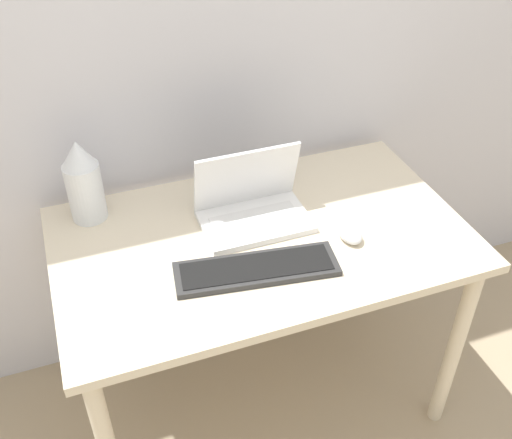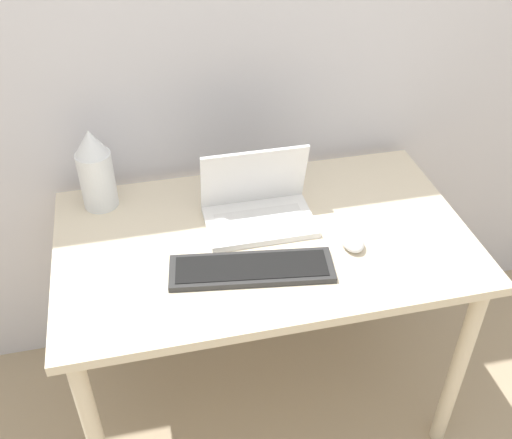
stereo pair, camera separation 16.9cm
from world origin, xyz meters
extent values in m
cube|color=silver|center=(0.00, 0.80, 1.25)|extent=(6.00, 0.05, 2.50)
cube|color=beige|center=(0.00, 0.37, 0.75)|extent=(1.23, 0.73, 0.03)
cylinder|color=beige|center=(-0.56, 0.06, 0.37)|extent=(0.05, 0.05, 0.74)
cylinder|color=beige|center=(0.56, 0.06, 0.37)|extent=(0.05, 0.05, 0.74)
cylinder|color=beige|center=(-0.56, 0.68, 0.37)|extent=(0.05, 0.05, 0.74)
cylinder|color=beige|center=(0.56, 0.68, 0.37)|extent=(0.05, 0.05, 0.74)
cube|color=white|center=(0.00, 0.43, 0.78)|extent=(0.33, 0.21, 0.02)
cube|color=silver|center=(0.00, 0.41, 0.79)|extent=(0.27, 0.12, 0.00)
cube|color=white|center=(0.00, 0.50, 0.89)|extent=(0.33, 0.06, 0.21)
cube|color=black|center=(0.00, 0.51, 0.89)|extent=(0.29, 0.05, 0.18)
cube|color=#2D2D2D|center=(-0.07, 0.22, 0.78)|extent=(0.47, 0.20, 0.02)
cube|color=black|center=(-0.07, 0.22, 0.79)|extent=(0.43, 0.17, 0.00)
ellipsoid|color=silver|center=(0.24, 0.26, 0.79)|extent=(0.06, 0.10, 0.04)
cylinder|color=white|center=(-0.47, 0.64, 0.86)|extent=(0.11, 0.11, 0.19)
cone|color=white|center=(-0.47, 0.64, 1.00)|extent=(0.10, 0.10, 0.08)
camera|label=1|loc=(-0.49, -0.93, 1.90)|focal=42.00mm
camera|label=2|loc=(-0.33, -0.98, 1.90)|focal=42.00mm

